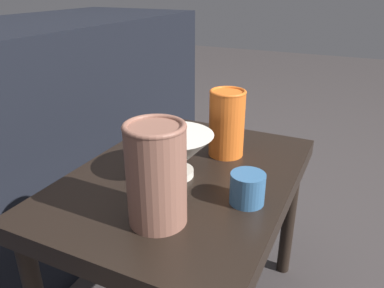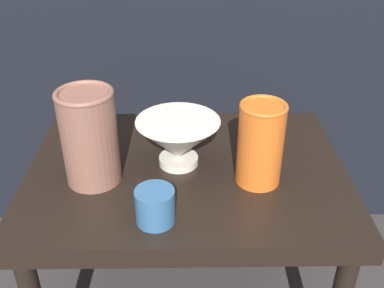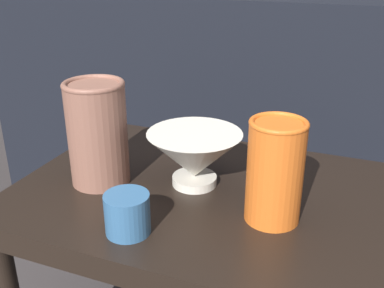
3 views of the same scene
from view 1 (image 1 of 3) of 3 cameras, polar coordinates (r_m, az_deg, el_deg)
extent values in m
cube|color=black|center=(0.82, -1.22, -5.74)|extent=(0.62, 0.45, 0.04)
cylinder|color=black|center=(1.11, 14.53, -10.71)|extent=(0.04, 0.04, 0.37)
cylinder|color=black|center=(1.21, -3.42, -6.61)|extent=(0.04, 0.04, 0.37)
cube|color=black|center=(1.20, -27.09, -1.24)|extent=(1.55, 0.50, 0.69)
cylinder|color=silver|center=(0.80, -2.52, -4.35)|extent=(0.08, 0.08, 0.02)
cone|color=silver|center=(0.78, -2.58, -1.26)|extent=(0.16, 0.16, 0.08)
cylinder|color=brown|center=(0.62, -5.44, -4.88)|extent=(0.10, 0.10, 0.18)
torus|color=brown|center=(0.59, -5.76, 2.67)|extent=(0.10, 0.10, 0.01)
cylinder|color=orange|center=(0.88, 5.32, 3.04)|extent=(0.08, 0.08, 0.15)
torus|color=orange|center=(0.85, 5.51, 7.90)|extent=(0.08, 0.08, 0.01)
cylinder|color=#33608E|center=(0.71, 8.44, -6.71)|extent=(0.07, 0.07, 0.06)
camera|label=2|loc=(0.77, 63.15, 20.18)|focal=42.00mm
camera|label=3|loc=(0.93, 47.14, 15.94)|focal=42.00mm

